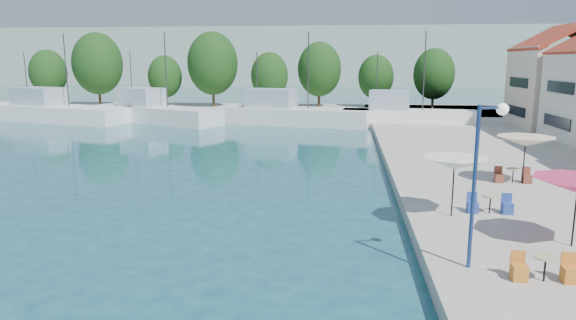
# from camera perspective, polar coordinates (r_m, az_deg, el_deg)

# --- Properties ---
(quay_far) EXTENTS (90.00, 16.00, 0.60)m
(quay_far) POSITION_cam_1_polar(r_m,az_deg,el_deg) (68.71, -3.12, 5.51)
(quay_far) COLOR #A29C93
(quay_far) RESTS_ON ground
(hill_west) EXTENTS (180.00, 40.00, 16.00)m
(hill_west) POSITION_cam_1_polar(r_m,az_deg,el_deg) (163.89, -5.40, 11.36)
(hill_west) COLOR #99A79B
(hill_west) RESTS_ON ground
(hill_east) EXTENTS (140.00, 40.00, 12.00)m
(hill_east) POSITION_cam_1_polar(r_m,az_deg,el_deg) (184.12, 18.23, 10.20)
(hill_east) COLOR #99A79B
(hill_east) RESTS_ON ground
(building_06) EXTENTS (9.00, 8.80, 10.20)m
(building_06) POSITION_cam_1_polar(r_m,az_deg,el_deg) (55.44, 28.61, 8.27)
(building_06) COLOR beige
(building_06) RESTS_ON quay_right
(trawler_01) EXTENTS (18.28, 9.28, 10.20)m
(trawler_01) POSITION_cam_1_polar(r_m,az_deg,el_deg) (64.77, -24.50, 4.89)
(trawler_01) COLOR white
(trawler_01) RESTS_ON ground
(trawler_02) EXTENTS (16.15, 10.65, 10.20)m
(trawler_02) POSITION_cam_1_polar(r_m,az_deg,el_deg) (59.80, -14.58, 5.09)
(trawler_02) COLOR silver
(trawler_02) RESTS_ON ground
(trawler_03) EXTENTS (17.31, 7.82, 10.20)m
(trawler_03) POSITION_cam_1_polar(r_m,az_deg,el_deg) (56.10, 0.16, 5.08)
(trawler_03) COLOR silver
(trawler_03) RESTS_ON ground
(trawler_04) EXTENTS (13.92, 5.03, 10.20)m
(trawler_04) POSITION_cam_1_polar(r_m,az_deg,el_deg) (55.26, 12.89, 4.72)
(trawler_04) COLOR white
(trawler_04) RESTS_ON ground
(tree_01) EXTENTS (5.29, 5.29, 7.83)m
(tree_01) POSITION_cam_1_polar(r_m,az_deg,el_deg) (83.76, -25.10, 8.79)
(tree_01) COLOR #3F2B19
(tree_01) RESTS_ON quay_far
(tree_02) EXTENTS (6.80, 6.80, 10.07)m
(tree_02) POSITION_cam_1_polar(r_m,az_deg,el_deg) (76.85, -20.41, 9.99)
(tree_02) COLOR #3F2B19
(tree_02) RESTS_ON quay_far
(tree_03) EXTENTS (4.71, 4.71, 6.97)m
(tree_03) POSITION_cam_1_polar(r_m,az_deg,el_deg) (74.88, -13.52, 8.99)
(tree_03) COLOR #3F2B19
(tree_03) RESTS_ON quay_far
(tree_04) EXTENTS (6.85, 6.85, 10.14)m
(tree_04) POSITION_cam_1_polar(r_m,az_deg,el_deg) (71.88, -8.38, 10.57)
(tree_04) COLOR #3F2B19
(tree_04) RESTS_ON quay_far
(tree_05) EXTENTS (4.97, 4.97, 7.36)m
(tree_05) POSITION_cam_1_polar(r_m,az_deg,el_deg) (69.25, -2.07, 9.33)
(tree_05) COLOR #3F2B19
(tree_05) RESTS_ON quay_far
(tree_06) EXTENTS (5.93, 5.93, 8.78)m
(tree_06) POSITION_cam_1_polar(r_m,az_deg,el_deg) (71.20, 3.50, 10.03)
(tree_06) COLOR #3F2B19
(tree_06) RESTS_ON quay_far
(tree_07) EXTENTS (4.75, 4.75, 7.04)m
(tree_07) POSITION_cam_1_polar(r_m,az_deg,el_deg) (70.93, 9.74, 9.07)
(tree_07) COLOR #3F2B19
(tree_07) RESTS_ON quay_far
(tree_08) EXTENTS (5.31, 5.31, 7.86)m
(tree_08) POSITION_cam_1_polar(r_m,az_deg,el_deg) (70.31, 15.91, 9.18)
(tree_08) COLOR #3F2B19
(tree_08) RESTS_ON quay_far
(umbrella_white) EXTENTS (2.63, 2.63, 2.45)m
(umbrella_white) POSITION_cam_1_polar(r_m,az_deg,el_deg) (21.63, 18.01, -0.37)
(umbrella_white) COLOR black
(umbrella_white) RESTS_ON quay_right
(umbrella_cream) EXTENTS (2.93, 2.93, 2.45)m
(umbrella_cream) POSITION_cam_1_polar(r_m,az_deg,el_deg) (28.87, 24.90, 1.90)
(umbrella_cream) COLOR black
(umbrella_cream) RESTS_ON quay_right
(cafe_table_01) EXTENTS (1.82, 0.70, 0.76)m
(cafe_table_01) POSITION_cam_1_polar(r_m,az_deg,el_deg) (16.79, 26.60, -11.06)
(cafe_table_01) COLOR black
(cafe_table_01) RESTS_ON quay_right
(cafe_table_02) EXTENTS (1.82, 0.70, 0.76)m
(cafe_table_02) POSITION_cam_1_polar(r_m,az_deg,el_deg) (23.00, 21.51, -4.83)
(cafe_table_02) COLOR black
(cafe_table_02) RESTS_ON quay_right
(cafe_table_03) EXTENTS (1.82, 0.70, 0.76)m
(cafe_table_03) POSITION_cam_1_polar(r_m,az_deg,el_deg) (29.09, 23.70, -1.79)
(cafe_table_03) COLOR black
(cafe_table_03) RESTS_ON quay_right
(street_lamp) EXTENTS (0.98, 0.55, 5.03)m
(street_lamp) POSITION_cam_1_polar(r_m,az_deg,el_deg) (16.31, 21.07, 0.47)
(street_lamp) COLOR navy
(street_lamp) RESTS_ON quay_right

